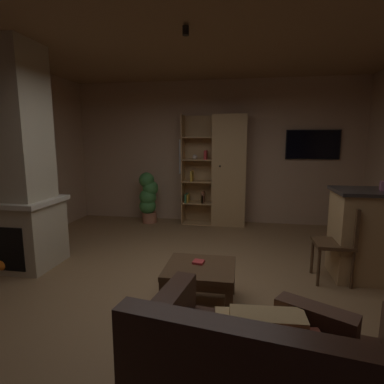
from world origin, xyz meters
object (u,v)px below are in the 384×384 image
(coffee_table, at_px, (200,274))
(wall_mounted_tv, at_px, (313,145))
(stone_fireplace, at_px, (14,170))
(dining_chair, at_px, (340,238))
(bookshelf_cabinet, at_px, (225,172))
(potted_floor_plant, at_px, (148,197))
(table_book_0, at_px, (199,262))

(coffee_table, bearing_deg, wall_mounted_tv, 63.00)
(coffee_table, distance_m, wall_mounted_tv, 3.94)
(stone_fireplace, bearing_deg, coffee_table, -13.34)
(dining_chair, height_order, wall_mounted_tv, wall_mounted_tv)
(bookshelf_cabinet, distance_m, wall_mounted_tv, 1.75)
(stone_fireplace, relative_size, potted_floor_plant, 2.75)
(stone_fireplace, relative_size, bookshelf_cabinet, 1.32)
(dining_chair, bearing_deg, potted_floor_plant, 144.39)
(table_book_0, distance_m, wall_mounted_tv, 3.86)
(table_book_0, xyz_separation_m, potted_floor_plant, (-1.47, 2.91, 0.12))
(table_book_0, xyz_separation_m, wall_mounted_tv, (1.72, 3.25, 1.17))
(stone_fireplace, bearing_deg, bookshelf_cabinet, 44.55)
(coffee_table, bearing_deg, bookshelf_cabinet, 89.30)
(potted_floor_plant, height_order, wall_mounted_tv, wall_mounted_tv)
(bookshelf_cabinet, height_order, coffee_table, bookshelf_cabinet)
(coffee_table, distance_m, table_book_0, 0.12)
(coffee_table, bearing_deg, potted_floor_plant, 116.61)
(wall_mounted_tv, bearing_deg, potted_floor_plant, -173.84)
(bookshelf_cabinet, bearing_deg, table_book_0, -91.22)
(coffee_table, distance_m, dining_chair, 1.75)
(table_book_0, bearing_deg, coffee_table, -69.82)
(table_book_0, relative_size, wall_mounted_tv, 0.11)
(bookshelf_cabinet, bearing_deg, stone_fireplace, -135.45)
(stone_fireplace, distance_m, bookshelf_cabinet, 3.59)
(bookshelf_cabinet, relative_size, coffee_table, 3.10)
(bookshelf_cabinet, height_order, wall_mounted_tv, bookshelf_cabinet)
(coffee_table, bearing_deg, stone_fireplace, 166.66)
(bookshelf_cabinet, bearing_deg, wall_mounted_tv, 7.26)
(dining_chair, bearing_deg, coffee_table, -152.64)
(stone_fireplace, height_order, dining_chair, stone_fireplace)
(table_book_0, distance_m, dining_chair, 1.74)
(coffee_table, relative_size, dining_chair, 0.76)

